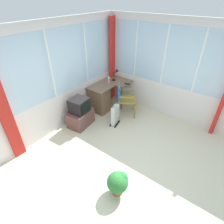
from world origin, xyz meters
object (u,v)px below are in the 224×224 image
at_px(desk_lamp, 117,73).
at_px(spray_bottle, 109,80).
at_px(desk, 101,98).
at_px(space_heater, 115,115).
at_px(tv_on_stand, 80,114).
at_px(tv_remote, 127,84).
at_px(wooden_armchair, 122,95).
at_px(potted_plant, 118,182).

bearing_deg(desk_lamp, spray_bottle, 171.96).
xyz_separation_m(desk, space_heater, (-0.29, -0.74, -0.12)).
bearing_deg(spray_bottle, tv_on_stand, -179.36).
bearing_deg(space_heater, desk, 68.57).
bearing_deg(desk, spray_bottle, -4.94).
bearing_deg(tv_remote, space_heater, -179.69).
bearing_deg(wooden_armchair, desk_lamp, 48.44).
xyz_separation_m(desk, tv_remote, (0.61, -0.50, 0.35)).
height_order(desk_lamp, tv_remote, desk_lamp).
height_order(spray_bottle, tv_on_stand, spray_bottle).
distance_m(spray_bottle, wooden_armchair, 0.66).
bearing_deg(desk_lamp, potted_plant, -143.63).
height_order(tv_remote, wooden_armchair, wooden_armchair).
distance_m(desk, desk_lamp, 0.88).
xyz_separation_m(tv_remote, space_heater, (-0.90, -0.24, -0.47)).
relative_size(desk, wooden_armchair, 1.29).
bearing_deg(spray_bottle, desk_lamp, -8.04).
relative_size(spray_bottle, wooden_armchair, 0.23).
bearing_deg(tv_on_stand, desk, 2.94).
bearing_deg(space_heater, potted_plant, -142.52).
xyz_separation_m(space_heater, potted_plant, (-1.58, -1.21, -0.01)).
height_order(desk_lamp, spray_bottle, desk_lamp).
relative_size(tv_remote, potted_plant, 0.33).
xyz_separation_m(desk, spray_bottle, (0.35, -0.03, 0.45)).
relative_size(tv_remote, tv_on_stand, 0.19).
xyz_separation_m(desk, desk_lamp, (0.67, -0.08, 0.56)).
relative_size(tv_on_stand, potted_plant, 1.68).
distance_m(desk, tv_remote, 0.86).
xyz_separation_m(tv_remote, potted_plant, (-2.48, -1.45, -0.48)).
distance_m(wooden_armchair, potted_plant, 2.46).
bearing_deg(desk, wooden_armchair, -73.50).
xyz_separation_m(desk_lamp, wooden_armchair, (-0.49, -0.55, -0.35)).
relative_size(spray_bottle, potted_plant, 0.47).
xyz_separation_m(tv_remote, spray_bottle, (-0.26, 0.47, 0.09)).
relative_size(wooden_armchair, potted_plant, 2.05).
bearing_deg(tv_remote, desk, 126.19).
distance_m(tv_on_stand, space_heater, 0.90).
bearing_deg(space_heater, spray_bottle, 47.67).
distance_m(tv_remote, potted_plant, 2.91).
relative_size(desk, tv_on_stand, 1.57).
relative_size(desk_lamp, tv_remote, 2.26).
xyz_separation_m(wooden_armchair, potted_plant, (-2.05, -1.32, -0.34)).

